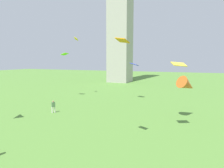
# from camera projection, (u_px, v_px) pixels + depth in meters

# --- Properties ---
(person_0) EXTENTS (0.40, 0.49, 1.63)m
(person_0) POSITION_uv_depth(u_px,v_px,m) (53.00, 106.00, 25.08)
(person_0) COLOR silver
(person_0) RESTS_ON ground_plane
(kite_flying_0) EXTENTS (2.83, 2.97, 2.29)m
(kite_flying_0) POSITION_uv_depth(u_px,v_px,m) (187.00, 85.00, 22.48)
(kite_flying_0) COLOR #CA5D1F
(kite_flying_1) EXTENTS (1.54, 1.31, 0.59)m
(kite_flying_1) POSITION_uv_depth(u_px,v_px,m) (134.00, 64.00, 32.66)
(kite_flying_1) COLOR #313AE3
(kite_flying_2) EXTENTS (0.96, 1.02, 0.72)m
(kite_flying_2) POSITION_uv_depth(u_px,v_px,m) (76.00, 39.00, 35.98)
(kite_flying_2) COLOR gold
(kite_flying_4) EXTENTS (1.38, 1.04, 0.51)m
(kite_flying_4) POSITION_uv_depth(u_px,v_px,m) (65.00, 54.00, 34.53)
(kite_flying_4) COLOR #6BDC1D
(kite_flying_5) EXTENTS (1.14, 0.99, 0.47)m
(kite_flying_5) POSITION_uv_depth(u_px,v_px,m) (122.00, 40.00, 14.30)
(kite_flying_5) COLOR orange
(kite_flying_6) EXTENTS (1.50, 1.38, 0.47)m
(kite_flying_6) POSITION_uv_depth(u_px,v_px,m) (179.00, 64.00, 17.43)
(kite_flying_6) COLOR yellow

